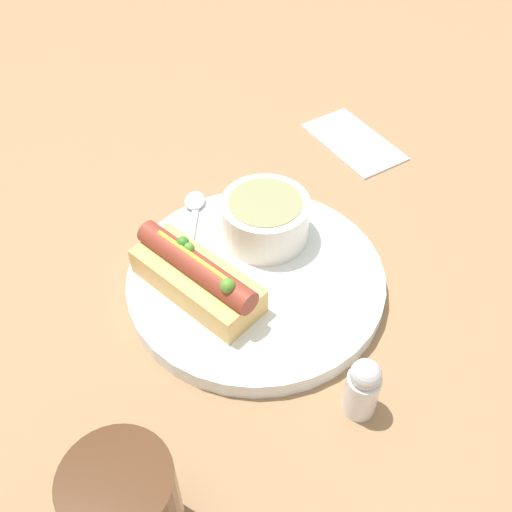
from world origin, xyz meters
TOP-DOWN VIEW (x-y plane):
  - ground_plane at (0.00, 0.00)m, footprint 4.00×4.00m
  - dinner_plate at (0.00, 0.00)m, footprint 0.28×0.28m
  - hot_dog at (-0.01, -0.06)m, footprint 0.15×0.09m
  - soup_bowl at (-0.04, 0.04)m, footprint 0.10×0.10m
  - spoon at (-0.11, -0.02)m, footprint 0.15×0.11m
  - drinking_glass at (0.17, -0.22)m, footprint 0.08×0.08m
  - napkin at (-0.15, 0.26)m, footprint 0.14×0.08m
  - salt_shaker at (0.17, -0.00)m, footprint 0.03×0.03m

SIDE VIEW (x-z plane):
  - ground_plane at x=0.00m, z-range 0.00..0.00m
  - napkin at x=-0.15m, z-range 0.00..0.01m
  - dinner_plate at x=0.00m, z-range 0.00..0.02m
  - spoon at x=-0.11m, z-range 0.02..0.03m
  - salt_shaker at x=0.17m, z-range 0.00..0.07m
  - hot_dog at x=-0.01m, z-range 0.01..0.07m
  - soup_bowl at x=-0.04m, z-range 0.02..0.07m
  - drinking_glass at x=0.17m, z-range 0.00..0.11m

